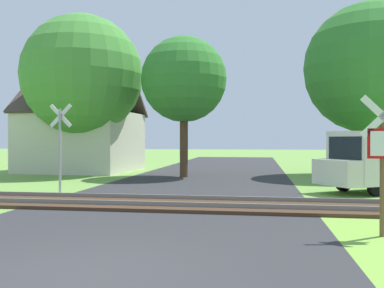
% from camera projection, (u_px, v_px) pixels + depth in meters
% --- Properties ---
extents(ground_plane, '(160.00, 160.00, 0.00)m').
position_uv_depth(ground_plane, '(75.00, 276.00, 6.05)').
color(ground_plane, '#6B9942').
extents(road_asphalt, '(8.17, 80.00, 0.01)m').
position_uv_depth(road_asphalt, '(120.00, 242.00, 8.03)').
color(road_asphalt, '#2D2D30').
rests_on(road_asphalt, ground).
extents(rail_track, '(60.00, 2.60, 0.22)m').
position_uv_depth(rail_track, '(170.00, 204.00, 12.52)').
color(rail_track, '#422D1E').
rests_on(rail_track, ground).
extents(stop_sign_near, '(0.88, 0.16, 2.83)m').
position_uv_depth(stop_sign_near, '(383.00, 154.00, 8.47)').
color(stop_sign_near, brown).
rests_on(stop_sign_near, ground).
extents(crossing_sign_far, '(0.88, 0.13, 3.26)m').
position_uv_depth(crossing_sign_far, '(60.00, 141.00, 15.66)').
color(crossing_sign_far, '#9E9EA5').
rests_on(crossing_sign_far, ground).
extents(house, '(6.73, 6.67, 6.30)m').
position_uv_depth(house, '(83.00, 139.00, 26.25)').
color(house, beige).
rests_on(house, ground).
extents(tree_center, '(4.42, 4.42, 7.28)m').
position_uv_depth(tree_center, '(184.00, 80.00, 22.06)').
color(tree_center, '#513823').
rests_on(tree_center, ground).
extents(tree_left, '(6.72, 6.72, 8.90)m').
position_uv_depth(tree_left, '(82.00, 75.00, 23.86)').
color(tree_left, '#513823').
rests_on(tree_left, ground).
extents(tree_right, '(6.86, 6.86, 9.14)m').
position_uv_depth(tree_right, '(370.00, 68.00, 22.44)').
color(tree_right, '#513823').
rests_on(tree_right, ground).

